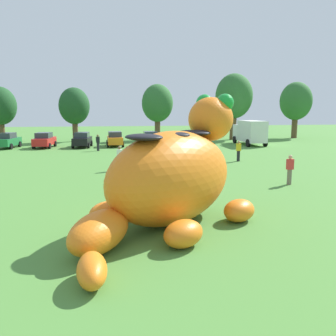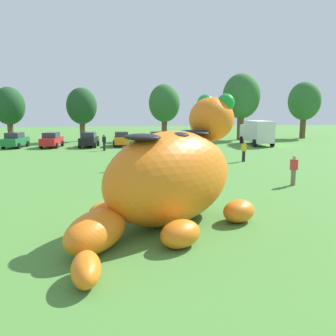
% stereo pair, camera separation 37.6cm
% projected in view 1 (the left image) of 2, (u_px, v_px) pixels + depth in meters
% --- Properties ---
extents(ground_plane, '(160.00, 160.00, 0.00)m').
position_uv_depth(ground_plane, '(153.00, 216.00, 14.21)').
color(ground_plane, '#4C8438').
extents(giant_inflatable_creature, '(7.38, 8.76, 4.91)m').
position_uv_depth(giant_inflatable_creature, '(172.00, 176.00, 13.13)').
color(giant_inflatable_creature, orange).
rests_on(giant_inflatable_creature, ground).
extents(car_green, '(2.31, 4.28, 1.72)m').
position_uv_depth(car_green, '(7.00, 140.00, 39.20)').
color(car_green, '#1E7238').
rests_on(car_green, ground).
extents(car_red, '(2.22, 4.24, 1.72)m').
position_uv_depth(car_red, '(44.00, 140.00, 39.66)').
color(car_red, red).
rests_on(car_red, ground).
extents(car_black, '(2.19, 4.22, 1.72)m').
position_uv_depth(car_black, '(82.00, 140.00, 40.18)').
color(car_black, black).
rests_on(car_black, ground).
extents(car_orange, '(2.04, 4.15, 1.72)m').
position_uv_depth(car_orange, '(115.00, 139.00, 41.24)').
color(car_orange, orange).
rests_on(car_orange, ground).
extents(car_blue, '(1.95, 4.10, 1.72)m').
position_uv_depth(car_blue, '(150.00, 139.00, 41.70)').
color(car_blue, '#2347B7').
rests_on(car_blue, ground).
extents(car_white, '(2.12, 4.19, 1.72)m').
position_uv_depth(car_white, '(188.00, 139.00, 41.53)').
color(car_white, white).
rests_on(car_white, ground).
extents(box_truck, '(2.42, 6.43, 2.95)m').
position_uv_depth(box_truck, '(250.00, 132.00, 42.85)').
color(box_truck, silver).
rests_on(box_truck, ground).
extents(tree_left, '(4.04, 4.04, 7.17)m').
position_uv_depth(tree_left, '(0.00, 106.00, 44.79)').
color(tree_left, brown).
rests_on(tree_left, ground).
extents(tree_mid_left, '(4.05, 4.05, 7.19)m').
position_uv_depth(tree_mid_left, '(74.00, 106.00, 46.94)').
color(tree_mid_left, brown).
rests_on(tree_mid_left, ground).
extents(tree_centre_left, '(4.40, 4.40, 7.81)m').
position_uv_depth(tree_centre_left, '(157.00, 104.00, 49.59)').
color(tree_centre_left, brown).
rests_on(tree_centre_left, ground).
extents(tree_centre, '(5.24, 5.24, 9.30)m').
position_uv_depth(tree_centre, '(234.00, 97.00, 49.73)').
color(tree_centre, brown).
rests_on(tree_centre, ground).
extents(tree_centre_right, '(4.71, 4.71, 8.37)m').
position_uv_depth(tree_centre_right, '(296.00, 102.00, 52.73)').
color(tree_centre_right, brown).
rests_on(tree_centre_right, ground).
extents(spectator_near_inflatable, '(0.38, 0.26, 1.71)m').
position_uv_depth(spectator_near_inflatable, '(120.00, 158.00, 24.79)').
color(spectator_near_inflatable, '#2D334C').
rests_on(spectator_near_inflatable, ground).
extents(spectator_mid_field, '(0.38, 0.26, 1.71)m').
position_uv_depth(spectator_mid_field, '(290.00, 170.00, 20.07)').
color(spectator_mid_field, '#726656').
rests_on(spectator_mid_field, ground).
extents(spectator_by_cars, '(0.38, 0.26, 1.71)m').
position_uv_depth(spectator_by_cars, '(238.00, 151.00, 29.18)').
color(spectator_by_cars, black).
rests_on(spectator_by_cars, ground).
extents(spectator_wandering, '(0.38, 0.26, 1.71)m').
position_uv_depth(spectator_wandering, '(98.00, 143.00, 36.57)').
color(spectator_wandering, black).
rests_on(spectator_wandering, ground).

